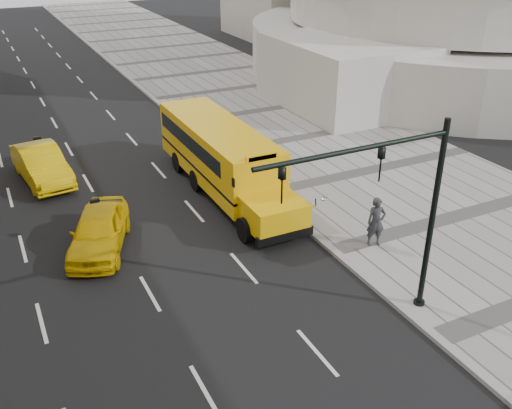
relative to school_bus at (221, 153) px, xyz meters
name	(u,v)px	position (x,y,z in m)	size (l,w,h in m)	color
ground	(138,223)	(-4.50, -1.62, -1.76)	(140.00, 140.00, 0.00)	black
sidewalk_museum	(373,171)	(7.50, -1.62, -1.69)	(12.00, 140.00, 0.15)	gray
curb_museum	(266,194)	(1.50, -1.62, -1.69)	(0.30, 140.00, 0.15)	gray
school_bus	(221,153)	(0.00, 0.00, 0.00)	(2.96, 11.56, 3.19)	#F0B209
taxi_near	(99,230)	(-6.30, -2.95, -0.97)	(1.87, 4.64, 1.58)	#E5B604
taxi_far	(42,164)	(-7.32, 4.60, -0.93)	(1.78, 5.10, 1.68)	#E5B604
pedestrian	(376,222)	(3.09, -7.54, -0.65)	(0.71, 0.46, 1.94)	#2B2E33
traffic_signal	(398,203)	(0.69, -11.25, 2.33)	(6.18, 0.36, 6.40)	black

